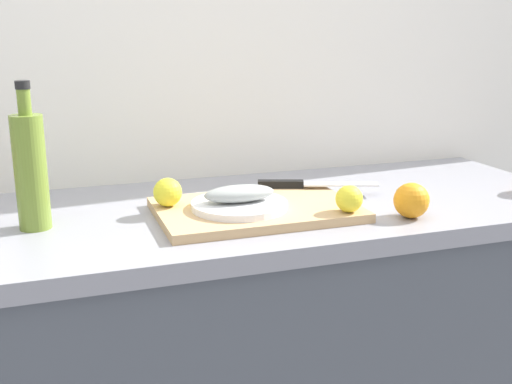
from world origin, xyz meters
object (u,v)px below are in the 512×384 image
at_px(cutting_board, 256,210).
at_px(fish_fillet, 239,194).
at_px(lemon_0, 349,199).
at_px(olive_oil_bottle, 31,169).
at_px(white_plate, 239,205).
at_px(chef_knife, 303,184).

distance_m(cutting_board, fish_fillet, 0.06).
relative_size(cutting_board, fish_fillet, 2.77).
xyz_separation_m(cutting_board, lemon_0, (0.17, -0.11, 0.04)).
bearing_deg(fish_fillet, olive_oil_bottle, 171.12).
height_order(cutting_board, fish_fillet, fish_fillet).
bearing_deg(white_plate, lemon_0, -25.59).
relative_size(white_plate, olive_oil_bottle, 0.70).
bearing_deg(olive_oil_bottle, cutting_board, -6.68).
relative_size(white_plate, chef_knife, 0.73).
bearing_deg(cutting_board, white_plate, -164.78).
xyz_separation_m(cutting_board, white_plate, (-0.04, -0.01, 0.02)).
height_order(chef_knife, olive_oil_bottle, olive_oil_bottle).
relative_size(lemon_0, olive_oil_bottle, 0.19).
xyz_separation_m(fish_fillet, olive_oil_bottle, (-0.41, 0.06, 0.07)).
bearing_deg(olive_oil_bottle, chef_knife, 5.06).
bearing_deg(fish_fillet, lemon_0, -25.59).
relative_size(cutting_board, lemon_0, 7.47).
height_order(cutting_board, olive_oil_bottle, olive_oil_bottle).
relative_size(fish_fillet, olive_oil_bottle, 0.52).
height_order(chef_knife, lemon_0, lemon_0).
bearing_deg(lemon_0, fish_fillet, 154.41).
height_order(lemon_0, olive_oil_bottle, olive_oil_bottle).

